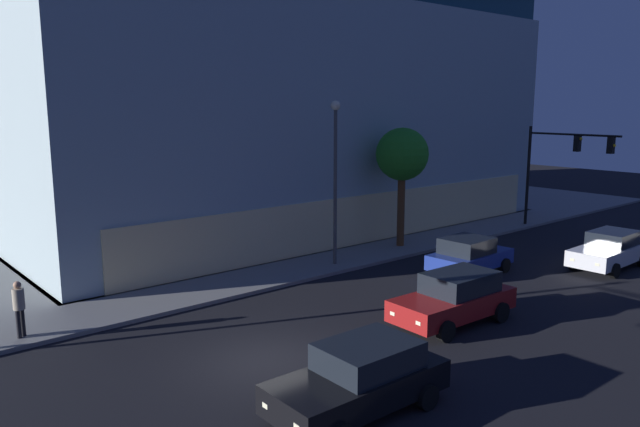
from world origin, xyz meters
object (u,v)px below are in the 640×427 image
Objects in this scene: street_lamp_sidewalk at (335,162)px; car_blue at (469,255)px; sidewalk_tree at (402,156)px; car_white at (610,250)px; pedestrian_waiting at (19,304)px; traffic_light_far_corner at (562,156)px; car_black at (360,378)px; car_red at (455,298)px; modern_building at (239,99)px.

street_lamp_sidewalk reaches higher than car_blue.
sidewalk_tree is 1.28× the size of car_white.
street_lamp_sidewalk is at bearing 1.27° from pedestrian_waiting.
traffic_light_far_corner is 1.45× the size of car_blue.
car_black is at bearing -154.89° from car_blue.
sidewalk_tree is 1.49× the size of car_blue.
street_lamp_sidewalk is 7.27m from car_blue.
car_red is at bearing 179.32° from car_white.
modern_building is at bearing 39.59° from pedestrian_waiting.
modern_building reaches higher than car_red.
car_black is at bearing -173.17° from car_white.
modern_building reaches higher than car_blue.
sidewalk_tree is (5.10, 0.57, -0.02)m from street_lamp_sidewalk.
car_black reaches higher than car_white.
street_lamp_sidewalk is at bearing 128.82° from car_blue.
traffic_light_far_corner is at bearing -9.68° from street_lamp_sidewalk.
car_black is 1.13× the size of car_blue.
modern_building reaches higher than car_white.
car_black is 0.99× the size of car_red.
car_white is at bearing -77.08° from modern_building.
street_lamp_sidewalk is at bearing -173.65° from sidewalk_tree.
pedestrian_waiting is (-28.93, 2.31, -3.22)m from traffic_light_far_corner.
modern_building reaches higher than traffic_light_far_corner.
car_red reaches higher than car_black.
car_red is at bearing -148.12° from car_blue.
modern_building is at bearing 93.22° from sidewalk_tree.
modern_building is 24.45m from car_white.
traffic_light_far_corner reaches higher than pedestrian_waiting.
car_blue is (-11.51, -2.10, -3.63)m from traffic_light_far_corner.
street_lamp_sidewalk is at bearing -106.52° from modern_building.
modern_building is 6.72× the size of car_white.
car_blue is at bearing -51.18° from street_lamp_sidewalk.
car_blue is (-1.30, -5.28, -4.02)m from sidewalk_tree.
traffic_light_far_corner is at bearing 18.06° from car_red.
sidewalk_tree reaches higher than traffic_light_far_corner.
car_blue is 0.86× the size of car_white.
modern_building reaches higher than pedestrian_waiting.
car_white is (5.76, -3.61, 0.01)m from car_blue.
car_white is at bearing 6.83° from car_black.
car_black reaches higher than car_blue.
car_blue is at bearing -103.86° from sidewalk_tree.
traffic_light_far_corner reaches higher than car_blue.
car_white is (18.07, 2.16, -0.01)m from car_black.
car_black is (-23.82, -7.87, -3.60)m from traffic_light_far_corner.
pedestrian_waiting is at bearing 160.93° from car_white.
sidewalk_tree reaches higher than car_white.
modern_building is 20.47m from car_blue.
pedestrian_waiting reaches higher than car_white.
modern_building is 14.29m from sidewalk_tree.
traffic_light_far_corner is 25.34m from car_black.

